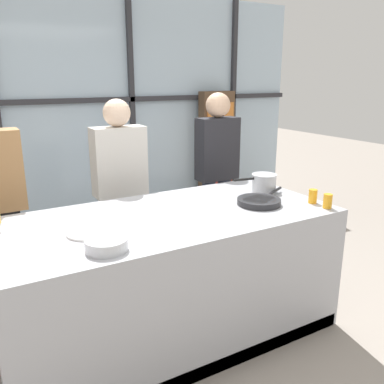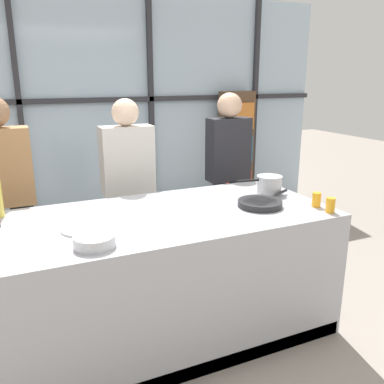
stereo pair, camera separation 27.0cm
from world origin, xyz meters
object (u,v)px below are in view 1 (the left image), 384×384
Objects in this scene: juice_glass_near at (328,201)px; spectator_center_left at (120,183)px; mixing_bowl at (106,244)px; saucepan at (264,183)px; white_plate at (88,233)px; spectator_center_right at (217,167)px; juice_glass_far at (313,196)px; frying_pan at (259,201)px.

spectator_center_left is at bearing 127.13° from juice_glass_near.
juice_glass_near reaches higher than mixing_bowl.
saucepan is 1.43× the size of white_plate.
saucepan is 0.57m from juice_glass_near.
spectator_center_right reaches higher than saucepan.
saucepan is 3.58× the size of juice_glass_far.
spectator_center_right is at bearing 39.71° from mixing_bowl.
white_plate is (-1.24, 0.05, -0.02)m from frying_pan.
juice_glass_far is (1.03, -1.23, 0.04)m from spectator_center_left.
saucepan is at bearing 18.10° from mixing_bowl.
mixing_bowl is at bearing -161.90° from saucepan.
white_plate is 2.51× the size of juice_glass_near.
white_plate is at bearing -172.48° from saucepan.
saucepan is at bearing 105.70° from juice_glass_far.
frying_pan is 5.14× the size of juice_glass_far.
mixing_bowl is (-1.55, -1.29, -0.01)m from spectator_center_right.
saucepan reaches higher than white_plate.
juice_glass_near is (0.12, -0.56, -0.03)m from saucepan.
juice_glass_near is at bearing 127.13° from spectator_center_left.
spectator_center_right is 4.52× the size of saucepan.
spectator_center_left is 1.00m from spectator_center_right.
saucepan is 1.61× the size of mixing_bowl.
saucepan is at bearing 101.89° from juice_glass_near.
white_plate is at bearing 93.42° from mixing_bowl.
juice_glass_near is 0.14m from juice_glass_far.
white_plate is 1.64m from juice_glass_near.
spectator_center_right is 1.86m from white_plate.
mixing_bowl reaches higher than frying_pan.
spectator_center_left is 6.34× the size of white_plate.
spectator_center_left reaches higher than mixing_bowl.
mixing_bowl is at bearing 39.71° from spectator_center_right.
spectator_center_right reaches higher than spectator_center_left.
frying_pan is 2.30× the size of mixing_bowl.
spectator_center_right is 7.27× the size of mixing_bowl.
mixing_bowl is at bearing 177.18° from juice_glass_near.
spectator_center_right is 16.20× the size of juice_glass_near.
spectator_center_right is 1.23m from juice_glass_far.
saucepan is 1.54m from mixing_bowl.
juice_glass_near is at bearing 91.44° from spectator_center_right.
saucepan reaches higher than mixing_bowl.
juice_glass_far reaches higher than white_plate.
spectator_center_right is at bearing 32.65° from white_plate.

